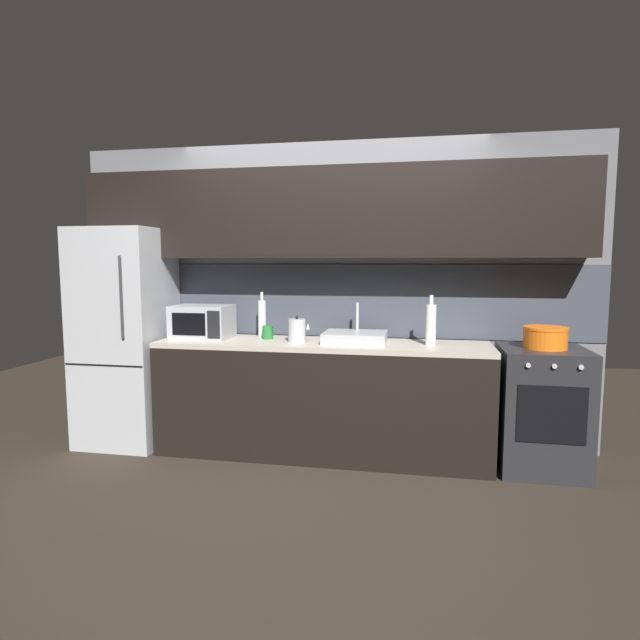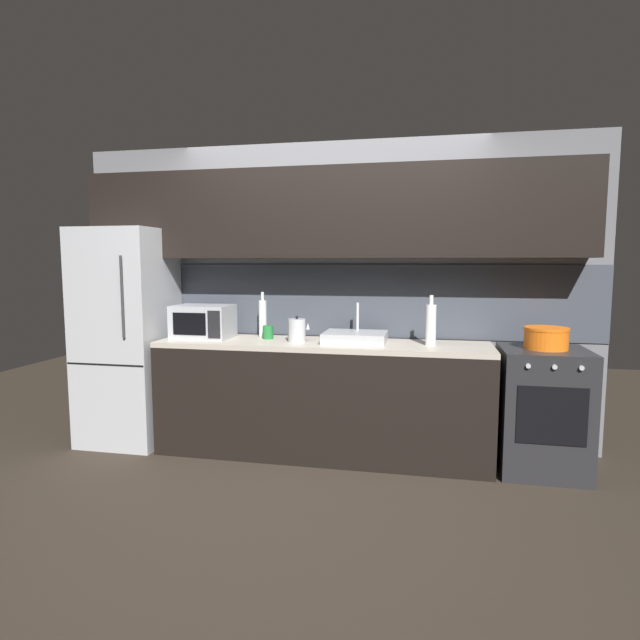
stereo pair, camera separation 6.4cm
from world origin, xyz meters
name	(u,v)px [view 1 (the left image)]	position (x,y,z in m)	size (l,w,h in m)	color
ground_plane	(296,504)	(0.00, 0.00, 0.00)	(10.00, 10.00, 0.00)	#2D261E
back_wall	(328,258)	(0.00, 1.20, 1.55)	(4.33, 0.44, 2.50)	slate
counter_run	(322,398)	(0.00, 0.90, 0.45)	(2.59, 0.60, 0.90)	black
refrigerator	(126,337)	(-1.67, 0.90, 0.90)	(0.68, 0.69, 1.79)	#ADAFB5
oven_range	(541,409)	(1.63, 0.90, 0.45)	(0.60, 0.62, 0.90)	#232326
microwave	(202,322)	(-0.99, 0.92, 1.04)	(0.46, 0.35, 0.27)	#A8AAAF
sink_basin	(355,337)	(0.26, 0.93, 0.94)	(0.48, 0.38, 0.30)	#ADAFB5
kettle	(297,330)	(-0.19, 0.86, 0.99)	(0.17, 0.14, 0.20)	#B7BABF
wine_bottle_clear	(262,318)	(-0.54, 1.08, 1.06)	(0.07, 0.07, 0.38)	silver
wine_bottle_white	(431,324)	(0.83, 0.90, 1.06)	(0.08, 0.08, 0.38)	silver
mug_green	(268,332)	(-0.46, 0.97, 0.95)	(0.09, 0.09, 0.11)	#1E6B2D
cooking_pot	(545,338)	(1.64, 0.90, 0.98)	(0.31, 0.31, 0.16)	orange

